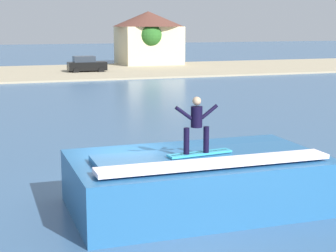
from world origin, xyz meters
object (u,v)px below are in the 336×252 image
at_px(house_gabled_white, 148,36).
at_px(tree_tall_bare, 150,36).
at_px(surfboard, 200,153).
at_px(wave_crest, 197,181).
at_px(surfer, 197,122).
at_px(car_far_shore, 86,65).

bearing_deg(house_gabled_white, tree_tall_bare, -102.87).
height_order(surfboard, house_gabled_white, house_gabled_white).
height_order(wave_crest, tree_tall_bare, tree_tall_bare).
relative_size(wave_crest, surfer, 4.61).
bearing_deg(wave_crest, house_gabled_white, 74.69).
distance_m(surfboard, tree_tall_bare, 53.80).
distance_m(wave_crest, house_gabled_white, 56.32).
distance_m(surfboard, car_far_shore, 46.02).
height_order(surfboard, car_far_shore, car_far_shore).
bearing_deg(wave_crest, tree_tall_bare, 74.55).
distance_m(wave_crest, tree_tall_bare, 53.29).
xyz_separation_m(car_far_shore, tree_tall_bare, (9.11, 6.10, 2.92)).
relative_size(surfboard, house_gabled_white, 0.21).
bearing_deg(wave_crest, car_far_shore, 83.61).
distance_m(house_gabled_white, tree_tall_bare, 3.05).
bearing_deg(wave_crest, surfer, -115.04).
bearing_deg(house_gabled_white, wave_crest, -105.31).
distance_m(wave_crest, surfboard, 1.11).
bearing_deg(surfer, house_gabled_white, 74.57).
distance_m(surfboard, house_gabled_white, 56.84).
height_order(car_far_shore, tree_tall_bare, tree_tall_bare).
height_order(surfer, tree_tall_bare, tree_tall_bare).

